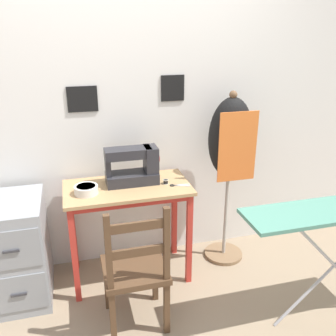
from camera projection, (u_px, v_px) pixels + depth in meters
name	position (u px, v px, depth m)	size (l,w,h in m)	color
ground_plane	(137.00, 293.00, 2.77)	(14.00, 14.00, 0.00)	gray
wall_back	(118.00, 108.00, 2.80)	(10.00, 0.06, 2.55)	silver
sewing_table	(128.00, 202.00, 2.74)	(0.91, 0.48, 0.77)	tan
sewing_machine	(134.00, 167.00, 2.72)	(0.39, 0.18, 0.29)	#28282D
fabric_bowl	(86.00, 190.00, 2.58)	(0.16, 0.16, 0.06)	silver
scissors	(177.00, 185.00, 2.72)	(0.15, 0.07, 0.01)	silver
thread_spool_near_machine	(166.00, 182.00, 2.74)	(0.04, 0.04, 0.03)	black
wooden_chair	(135.00, 270.00, 2.35)	(0.40, 0.38, 0.90)	#513823
filing_cabinet	(19.00, 250.00, 2.63)	(0.38, 0.54, 0.76)	#93999E
dress_form	(230.00, 145.00, 2.86)	(0.35, 0.32, 1.41)	#846647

